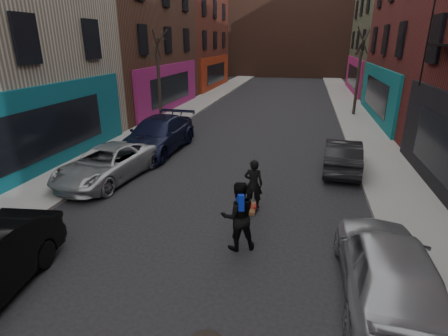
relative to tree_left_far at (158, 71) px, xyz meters
The scene contains 12 objects.
sidewalk_left 12.45m from the tree_left_far, 90.24° to the left, with size 2.50×84.00×0.13m, color gray.
sidewalk_right 17.61m from the tree_left_far, 43.95° to the left, with size 2.50×84.00×0.13m, color gray.
building_far 38.67m from the tree_left_far, 80.73° to the left, with size 40.00×10.00×14.00m, color #47281E.
tree_left_far is the anchor object (origin of this frame).
tree_right_far 13.78m from the tree_left_far, 25.82° to the left, with size 2.00×2.00×6.80m, color black, non-canonical shape.
parked_left_far 9.74m from the tree_left_far, 80.15° to the right, with size 2.19×4.75×1.32m, color #989DA1.
parked_left_end 6.18m from the tree_left_far, 69.03° to the right, with size 2.29×5.63×1.63m, color black.
parked_right_far 17.86m from the tree_left_far, 52.33° to the right, with size 1.82×4.52×1.54m, color #999DA2.
parked_right_end 12.48m from the tree_left_far, 29.80° to the right, with size 1.40×4.03×1.33m, color black.
skateboard 13.37m from the tree_left_far, 54.58° to the right, with size 0.22×0.80×0.10m, color brown.
skateboarder 13.18m from the tree_left_far, 54.58° to the right, with size 0.59×0.39×1.61m, color black.
pedestrian 15.00m from the tree_left_far, 59.82° to the right, with size 1.12×1.02×1.86m.
Camera 1 is at (2.67, -2.62, 5.14)m, focal length 28.00 mm.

